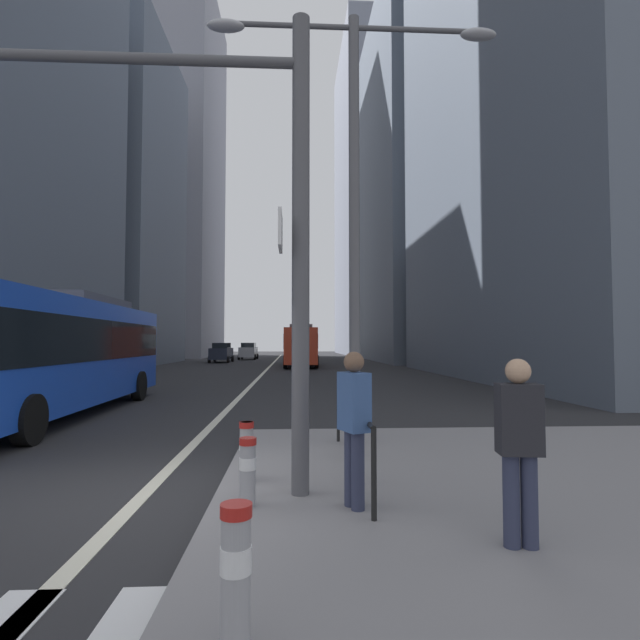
# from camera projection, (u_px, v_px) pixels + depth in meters

# --- Properties ---
(ground_plane) EXTENTS (160.00, 160.00, 0.00)m
(ground_plane) POSITION_uv_depth(u_px,v_px,m) (257.00, 379.00, 26.29)
(ground_plane) COLOR #28282B
(median_island) EXTENTS (9.00, 10.00, 0.15)m
(median_island) POSITION_uv_depth(u_px,v_px,m) (600.00, 509.00, 5.65)
(median_island) COLOR gray
(median_island) RESTS_ON ground
(lane_centre_line) EXTENTS (0.20, 80.00, 0.01)m
(lane_centre_line) POSITION_uv_depth(u_px,v_px,m) (267.00, 369.00, 36.27)
(lane_centre_line) COLOR beige
(lane_centre_line) RESTS_ON ground
(office_tower_left_mid) EXTENTS (12.24, 16.04, 30.27)m
(office_tower_left_mid) POSITION_uv_depth(u_px,v_px,m) (101.00, 202.00, 45.62)
(office_tower_left_mid) COLOR slate
(office_tower_left_mid) RESTS_ON ground
(office_tower_left_far) EXTENTS (13.57, 19.76, 51.49)m
(office_tower_left_far) POSITION_uv_depth(u_px,v_px,m) (168.00, 175.00, 69.57)
(office_tower_left_far) COLOR gray
(office_tower_left_far) RESTS_ON ground
(office_tower_right_near) EXTENTS (11.85, 25.67, 40.14)m
(office_tower_right_near) POSITION_uv_depth(u_px,v_px,m) (558.00, 25.00, 27.87)
(office_tower_right_near) COLOR slate
(office_tower_right_near) RESTS_ON ground
(office_tower_right_mid) EXTENTS (12.93, 25.42, 38.90)m
(office_tower_right_mid) POSITION_uv_depth(u_px,v_px,m) (426.00, 189.00, 55.77)
(office_tower_right_mid) COLOR slate
(office_tower_right_mid) RESTS_ON ground
(office_tower_right_far) EXTENTS (13.83, 25.30, 53.62)m
(office_tower_right_far) POSITION_uv_depth(u_px,v_px,m) (380.00, 200.00, 85.54)
(office_tower_right_far) COLOR slate
(office_tower_right_far) RESTS_ON ground
(city_bus_blue_oncoming) EXTENTS (2.93, 11.65, 3.40)m
(city_bus_blue_oncoming) POSITION_uv_depth(u_px,v_px,m) (55.00, 348.00, 13.18)
(city_bus_blue_oncoming) COLOR blue
(city_bus_blue_oncoming) RESTS_ON ground
(city_bus_red_receding) EXTENTS (2.89, 11.14, 3.40)m
(city_bus_red_receding) POSITION_uv_depth(u_px,v_px,m) (301.00, 344.00, 41.06)
(city_bus_red_receding) COLOR red
(city_bus_red_receding) RESTS_ON ground
(car_oncoming_mid) EXTENTS (2.10, 4.58, 1.94)m
(car_oncoming_mid) POSITION_uv_depth(u_px,v_px,m) (248.00, 351.00, 57.05)
(car_oncoming_mid) COLOR silver
(car_oncoming_mid) RESTS_ON ground
(car_receding_near) EXTENTS (2.18, 4.65, 1.94)m
(car_receding_near) POSITION_uv_depth(u_px,v_px,m) (303.00, 351.00, 55.28)
(car_receding_near) COLOR maroon
(car_receding_near) RESTS_ON ground
(car_receding_far) EXTENTS (2.13, 4.29, 1.94)m
(car_receding_far) POSITION_uv_depth(u_px,v_px,m) (305.00, 351.00, 59.48)
(car_receding_far) COLOR gold
(car_receding_far) RESTS_ON ground
(car_oncoming_far) EXTENTS (2.10, 4.35, 1.94)m
(car_oncoming_far) POSITION_uv_depth(u_px,v_px,m) (221.00, 352.00, 48.84)
(car_oncoming_far) COLOR #232838
(car_oncoming_far) RESTS_ON ground
(traffic_signal_gantry) EXTENTS (6.43, 0.65, 6.00)m
(traffic_signal_gantry) POSITION_uv_depth(u_px,v_px,m) (126.00, 170.00, 6.02)
(traffic_signal_gantry) COLOR #515156
(traffic_signal_gantry) RESTS_ON median_island
(street_lamp_post) EXTENTS (5.50, 0.32, 8.00)m
(street_lamp_post) POSITION_uv_depth(u_px,v_px,m) (354.00, 167.00, 9.12)
(street_lamp_post) COLOR #56565B
(street_lamp_post) RESTS_ON median_island
(bollard_left) EXTENTS (0.20, 0.20, 0.88)m
(bollard_left) POSITION_uv_depth(u_px,v_px,m) (236.00, 569.00, 2.95)
(bollard_left) COLOR #99999E
(bollard_left) RESTS_ON median_island
(bollard_right) EXTENTS (0.20, 0.20, 0.76)m
(bollard_right) POSITION_uv_depth(u_px,v_px,m) (248.00, 467.00, 5.57)
(bollard_right) COLOR #99999E
(bollard_right) RESTS_ON median_island
(bollard_back) EXTENTS (0.20, 0.20, 0.79)m
(bollard_back) POSITION_uv_depth(u_px,v_px,m) (246.00, 448.00, 6.52)
(bollard_back) COLOR #99999E
(bollard_back) RESTS_ON median_island
(pedestrian_railing) EXTENTS (0.06, 4.14, 0.98)m
(pedestrian_railing) POSITION_uv_depth(u_px,v_px,m) (351.00, 420.00, 7.15)
(pedestrian_railing) COLOR black
(pedestrian_railing) RESTS_ON median_island
(pedestrian_waiting) EXTENTS (0.41, 0.28, 1.71)m
(pedestrian_waiting) POSITION_uv_depth(u_px,v_px,m) (519.00, 442.00, 4.46)
(pedestrian_waiting) COLOR #2D334C
(pedestrian_waiting) RESTS_ON median_island
(pedestrian_walking) EXTENTS (0.37, 0.44, 1.75)m
(pedestrian_walking) POSITION_uv_depth(u_px,v_px,m) (354.00, 420.00, 5.52)
(pedestrian_walking) COLOR #2D334C
(pedestrian_walking) RESTS_ON median_island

